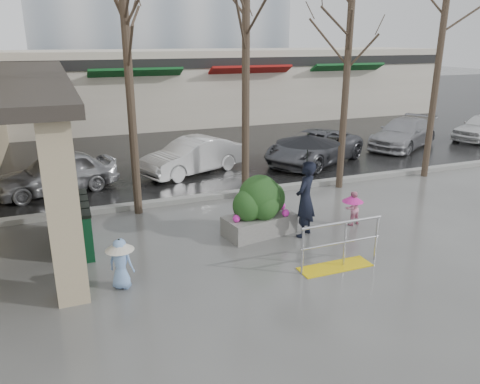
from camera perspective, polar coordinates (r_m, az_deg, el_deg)
ground at (r=10.59m, az=1.98°, el=-7.55°), size 120.00×120.00×0.00m
street_asphalt at (r=31.32m, az=-14.42°, el=9.20°), size 120.00×36.00×0.01m
curb at (r=14.05m, az=-4.50°, el=-0.64°), size 120.00×0.30×0.15m
canopy_slab at (r=16.80m, az=-25.48°, el=13.17°), size 2.80×18.00×0.25m
pillar_front at (r=8.72m, az=-20.72°, el=-2.11°), size 0.55×0.55×3.50m
pillar_back at (r=15.01m, az=-21.47°, el=6.00°), size 0.55×0.55×3.50m
storefront_row at (r=27.46m, az=-9.35°, el=12.57°), size 34.00×6.74×4.00m
handrail at (r=10.08m, az=11.93°, el=-7.00°), size 1.90×0.50×1.03m
tree_west at (r=12.48m, az=-13.89°, el=19.93°), size 3.20×3.20×6.80m
tree_midwest at (r=13.34m, az=0.74°, el=20.92°), size 3.20×3.20×7.00m
tree_mideast at (r=14.89m, az=13.25°, el=18.75°), size 3.20×3.20×6.50m
tree_east at (r=17.11m, az=23.70°, el=19.40°), size 3.20×3.20×7.20m
woman at (r=11.13m, az=8.09°, el=2.05°), size 1.49×1.49×2.54m
child_pink at (r=12.35m, az=13.55°, el=-1.58°), size 0.55×0.55×0.90m
child_blue at (r=9.28m, az=-14.36°, el=-7.94°), size 0.59×0.55×1.02m
planter at (r=11.40m, az=2.39°, el=-1.73°), size 1.84×1.14×1.50m
news_boxes at (r=11.36m, az=-18.83°, el=-3.73°), size 0.48×1.97×1.09m
car_a at (r=15.63m, az=-21.52°, el=2.20°), size 3.96×2.42×1.26m
car_b at (r=16.73m, az=-5.85°, el=4.38°), size 4.04×2.69×1.26m
car_c at (r=18.27m, az=9.03°, el=5.43°), size 4.99×3.95×1.26m
car_d at (r=21.98m, az=19.30°, el=6.78°), size 4.66×3.63×1.26m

